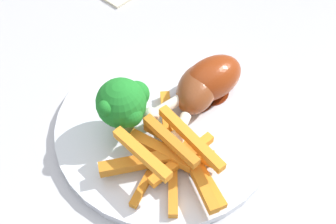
{
  "coord_description": "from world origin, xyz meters",
  "views": [
    {
      "loc": [
        -0.13,
        0.23,
        1.12
      ],
      "look_at": [
        -0.0,
        0.0,
        0.79
      ],
      "focal_mm": 41.03,
      "sensor_mm": 36.0,
      "label": 1
    }
  ],
  "objects_px": {
    "dinner_plate": "(168,126)",
    "chicken_drumstick_near": "(209,80)",
    "dining_table": "(166,169)",
    "chicken_drumstick_far": "(196,92)",
    "broccoli_floret_front": "(125,103)",
    "carrot_fries_pile": "(172,153)"
  },
  "relations": [
    {
      "from": "dinner_plate",
      "to": "broccoli_floret_front",
      "type": "bearing_deg",
      "value": 34.36
    },
    {
      "from": "dinner_plate",
      "to": "chicken_drumstick_near",
      "type": "distance_m",
      "value": 0.07
    },
    {
      "from": "chicken_drumstick_far",
      "to": "chicken_drumstick_near",
      "type": "bearing_deg",
      "value": -107.66
    },
    {
      "from": "dinner_plate",
      "to": "carrot_fries_pile",
      "type": "distance_m",
      "value": 0.06
    },
    {
      "from": "dining_table",
      "to": "carrot_fries_pile",
      "type": "xyz_separation_m",
      "value": [
        -0.03,
        0.04,
        0.13
      ]
    },
    {
      "from": "chicken_drumstick_near",
      "to": "chicken_drumstick_far",
      "type": "relative_size",
      "value": 1.11
    },
    {
      "from": "dinner_plate",
      "to": "chicken_drumstick_far",
      "type": "xyz_separation_m",
      "value": [
        -0.01,
        -0.04,
        0.03
      ]
    },
    {
      "from": "chicken_drumstick_near",
      "to": "dining_table",
      "type": "bearing_deg",
      "value": 67.87
    },
    {
      "from": "dining_table",
      "to": "dinner_plate",
      "type": "xyz_separation_m",
      "value": [
        -0.0,
        0.0,
        0.11
      ]
    },
    {
      "from": "dining_table",
      "to": "broccoli_floret_front",
      "type": "relative_size",
      "value": 18.09
    },
    {
      "from": "broccoli_floret_front",
      "to": "chicken_drumstick_far",
      "type": "bearing_deg",
      "value": -128.23
    },
    {
      "from": "chicken_drumstick_near",
      "to": "chicken_drumstick_far",
      "type": "height_order",
      "value": "chicken_drumstick_near"
    },
    {
      "from": "dining_table",
      "to": "chicken_drumstick_far",
      "type": "xyz_separation_m",
      "value": [
        -0.02,
        -0.04,
        0.13
      ]
    },
    {
      "from": "broccoli_floret_front",
      "to": "chicken_drumstick_near",
      "type": "xyz_separation_m",
      "value": [
        -0.06,
        -0.09,
        -0.02
      ]
    },
    {
      "from": "chicken_drumstick_near",
      "to": "chicken_drumstick_far",
      "type": "bearing_deg",
      "value": 72.34
    },
    {
      "from": "dinner_plate",
      "to": "chicken_drumstick_near",
      "type": "relative_size",
      "value": 1.84
    },
    {
      "from": "dining_table",
      "to": "carrot_fries_pile",
      "type": "bearing_deg",
      "value": 125.9
    },
    {
      "from": "dining_table",
      "to": "chicken_drumstick_near",
      "type": "xyz_separation_m",
      "value": [
        -0.02,
        -0.06,
        0.13
      ]
    },
    {
      "from": "dining_table",
      "to": "chicken_drumstick_far",
      "type": "bearing_deg",
      "value": -114.25
    },
    {
      "from": "dinner_plate",
      "to": "broccoli_floret_front",
      "type": "xyz_separation_m",
      "value": [
        0.04,
        0.03,
        0.05
      ]
    },
    {
      "from": "broccoli_floret_front",
      "to": "carrot_fries_pile",
      "type": "distance_m",
      "value": 0.07
    },
    {
      "from": "broccoli_floret_front",
      "to": "carrot_fries_pile",
      "type": "relative_size",
      "value": 0.49
    }
  ]
}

